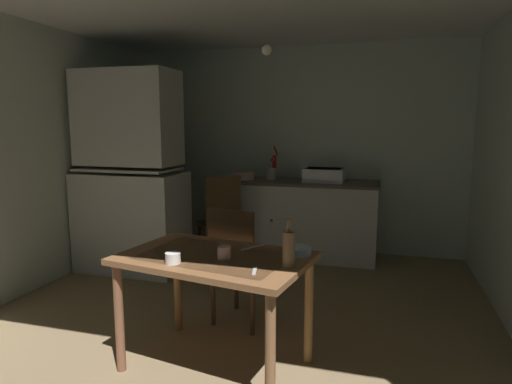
% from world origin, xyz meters
% --- Properties ---
extents(ground_plane, '(4.98, 4.98, 0.00)m').
position_xyz_m(ground_plane, '(0.00, 0.00, 0.00)').
color(ground_plane, '#846D4D').
extents(wall_back, '(4.08, 0.10, 2.42)m').
position_xyz_m(wall_back, '(0.00, 1.88, 1.21)').
color(wall_back, beige).
rests_on(wall_back, ground).
extents(wall_left, '(0.10, 3.76, 2.42)m').
position_xyz_m(wall_left, '(-2.04, 0.00, 1.21)').
color(wall_left, beige).
rests_on(wall_left, ground).
extents(hutch_cabinet, '(1.08, 0.59, 2.04)m').
position_xyz_m(hutch_cabinet, '(-1.43, 0.55, 0.96)').
color(hutch_cabinet, beige).
rests_on(hutch_cabinet, ground).
extents(counter_cabinet, '(1.76, 0.64, 0.87)m').
position_xyz_m(counter_cabinet, '(0.16, 1.51, 0.44)').
color(counter_cabinet, beige).
rests_on(counter_cabinet, ground).
extents(sink_basin, '(0.44, 0.34, 0.15)m').
position_xyz_m(sink_basin, '(0.42, 1.51, 0.95)').
color(sink_basin, white).
rests_on(sink_basin, counter_cabinet).
extents(hand_pump, '(0.05, 0.27, 0.39)m').
position_xyz_m(hand_pump, '(-0.16, 1.56, 1.04)').
color(hand_pump, '#B21E19').
rests_on(hand_pump, counter_cabinet).
extents(mixing_bowl_counter, '(0.27, 0.27, 0.09)m').
position_xyz_m(mixing_bowl_counter, '(-0.50, 1.46, 0.92)').
color(mixing_bowl_counter, tan).
rests_on(mixing_bowl_counter, counter_cabinet).
extents(stoneware_crock, '(0.12, 0.12, 0.14)m').
position_xyz_m(stoneware_crock, '(-0.19, 1.55, 0.94)').
color(stoneware_crock, beige).
rests_on(stoneware_crock, counter_cabinet).
extents(dining_table, '(1.23, 0.90, 0.72)m').
position_xyz_m(dining_table, '(0.09, -0.97, 0.63)').
color(dining_table, brown).
rests_on(dining_table, ground).
extents(chair_far_side, '(0.48, 0.48, 0.91)m').
position_xyz_m(chair_far_side, '(0.05, -0.38, 0.48)').
color(chair_far_side, '#482E1B').
rests_on(chair_far_side, ground).
extents(chair_by_counter, '(0.56, 0.56, 0.98)m').
position_xyz_m(chair_by_counter, '(-0.59, 0.92, 0.50)').
color(chair_by_counter, '#47331A').
rests_on(chair_by_counter, ground).
extents(serving_bowl_wide, '(0.16, 0.16, 0.05)m').
position_xyz_m(serving_bowl_wide, '(0.57, -0.82, 0.75)').
color(serving_bowl_wide, '#9EB2C6').
rests_on(serving_bowl_wide, dining_table).
extents(mug_tall, '(0.08, 0.08, 0.07)m').
position_xyz_m(mug_tall, '(0.17, -1.02, 0.76)').
color(mug_tall, tan).
rests_on(mug_tall, dining_table).
extents(teacup_cream, '(0.09, 0.09, 0.06)m').
position_xyz_m(teacup_cream, '(-0.08, -1.19, 0.75)').
color(teacup_cream, white).
rests_on(teacup_cream, dining_table).
extents(glass_bottle, '(0.07, 0.07, 0.27)m').
position_xyz_m(glass_bottle, '(0.57, -1.06, 0.83)').
color(glass_bottle, olive).
rests_on(glass_bottle, dining_table).
extents(table_knife, '(0.12, 0.17, 0.00)m').
position_xyz_m(table_knife, '(0.27, -0.75, 0.73)').
color(table_knife, silver).
rests_on(table_knife, dining_table).
extents(teaspoon_near_bowl, '(0.05, 0.14, 0.00)m').
position_xyz_m(teaspoon_near_bowl, '(0.40, -1.18, 0.73)').
color(teaspoon_near_bowl, beige).
rests_on(teaspoon_near_bowl, dining_table).
extents(pendant_bulb, '(0.08, 0.08, 0.08)m').
position_xyz_m(pendant_bulb, '(0.17, -0.06, 2.06)').
color(pendant_bulb, '#F9EFCC').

